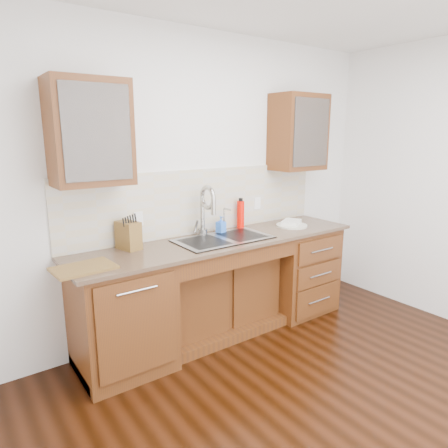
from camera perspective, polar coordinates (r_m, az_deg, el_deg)
ground at (r=3.03m, az=17.36°, el=-25.97°), size 4.00×3.50×0.10m
wall_back at (r=3.74m, az=-3.58°, el=5.61°), size 4.00×0.10×2.70m
base_cabinet_left at (r=3.27m, az=-14.42°, el=-12.54°), size 0.70×0.62×0.88m
base_cabinet_center at (r=3.78m, az=-1.16°, el=-10.02°), size 1.20×0.44×0.70m
base_cabinet_right at (r=4.26m, az=10.19°, el=-6.23°), size 0.70×0.62×0.88m
countertop at (r=3.52m, az=-0.24°, el=-2.38°), size 2.70×0.65×0.03m
backsplash at (r=3.71m, az=-3.05°, el=3.29°), size 2.70×0.02×0.59m
sink at (r=3.53m, az=-0.09°, el=-3.53°), size 0.84×0.46×0.19m
faucet at (r=3.61m, az=-3.12°, el=1.48°), size 0.04×0.04×0.40m
filter_tap at (r=3.77m, az=0.02°, el=0.76°), size 0.02×0.02×0.24m
upper_cabinet_left at (r=3.07m, az=-18.67°, el=12.25°), size 0.55×0.34×0.75m
upper_cabinet_right at (r=4.20m, az=10.54°, el=12.73°), size 0.55×0.34×0.75m
outlet_left at (r=3.42m, az=-12.14°, el=0.72°), size 0.08×0.01×0.12m
outlet_right at (r=4.10m, az=4.76°, el=2.98°), size 0.08×0.01×0.12m
soap_bottle at (r=3.70m, az=-0.44°, el=-0.11°), size 0.09×0.09×0.16m
water_bottle at (r=3.90m, az=2.38°, el=1.35°), size 0.09×0.09×0.27m
plate at (r=4.05m, az=9.65°, el=-0.20°), size 0.37×0.37×0.02m
dish_towel at (r=4.09m, az=9.60°, el=0.29°), size 0.27×0.25×0.04m
knife_block at (r=3.29m, az=-13.49°, el=-1.59°), size 0.17×0.23×0.22m
cutting_board at (r=2.92m, az=-19.43°, el=-5.96°), size 0.42×0.31×0.02m
cup_left_a at (r=3.05m, az=-19.88°, el=11.16°), size 0.14×0.14×0.09m
cup_left_b at (r=3.08m, az=-17.76°, el=11.31°), size 0.11×0.11×0.09m
cup_right_a at (r=4.14m, az=9.72°, el=12.02°), size 0.13×0.13×0.09m
cup_right_b at (r=4.24m, az=11.06°, el=11.98°), size 0.13×0.13×0.09m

